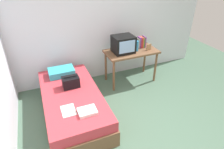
{
  "coord_description": "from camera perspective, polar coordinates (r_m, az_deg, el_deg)",
  "views": [
    {
      "loc": [
        -1.34,
        -1.96,
        2.48
      ],
      "look_at": [
        -0.14,
        0.97,
        0.59
      ],
      "focal_mm": 30.67,
      "sensor_mm": 36.0,
      "label": 1
    }
  ],
  "objects": [
    {
      "name": "ground_plane",
      "position": [
        3.43,
        8.64,
        -15.84
      ],
      "size": [
        8.0,
        8.0,
        0.0
      ],
      "primitive_type": "plane",
      "color": "#4C6B56"
    },
    {
      "name": "wall_back",
      "position": [
        4.34,
        -3.61,
        15.08
      ],
      "size": [
        5.2,
        0.1,
        2.6
      ],
      "primitive_type": "cube",
      "color": "silver",
      "rests_on": "ground"
    },
    {
      "name": "bed",
      "position": [
        3.59,
        -11.69,
        -8.48
      ],
      "size": [
        1.0,
        2.0,
        0.48
      ],
      "color": "brown",
      "rests_on": "ground"
    },
    {
      "name": "desk",
      "position": [
        4.31,
        5.73,
        5.86
      ],
      "size": [
        1.16,
        0.6,
        0.76
      ],
      "color": "brown",
      "rests_on": "ground"
    },
    {
      "name": "tv",
      "position": [
        4.13,
        3.37,
        9.02
      ],
      "size": [
        0.44,
        0.39,
        0.36
      ],
      "color": "black",
      "rests_on": "desk"
    },
    {
      "name": "water_bottle",
      "position": [
        4.23,
        7.46,
        8.42
      ],
      "size": [
        0.07,
        0.07,
        0.23
      ],
      "primitive_type": "cylinder",
      "color": "#3399DB",
      "rests_on": "desk"
    },
    {
      "name": "book_row",
      "position": [
        4.45,
        8.59,
        9.52
      ],
      "size": [
        0.19,
        0.17,
        0.25
      ],
      "color": "gray",
      "rests_on": "desk"
    },
    {
      "name": "picture_frame",
      "position": [
        4.34,
        10.92,
        8.04
      ],
      "size": [
        0.11,
        0.02,
        0.14
      ],
      "primitive_type": "cube",
      "color": "#9E754C",
      "rests_on": "desk"
    },
    {
      "name": "pillow",
      "position": [
        3.98,
        -14.83,
        0.76
      ],
      "size": [
        0.5,
        0.34,
        0.13
      ],
      "primitive_type": "cube",
      "color": "#33A8B7",
      "rests_on": "bed"
    },
    {
      "name": "handbag",
      "position": [
        3.55,
        -12.2,
        -2.19
      ],
      "size": [
        0.3,
        0.2,
        0.22
      ],
      "color": "black",
      "rests_on": "bed"
    },
    {
      "name": "magazine",
      "position": [
        3.08,
        -12.89,
        -10.39
      ],
      "size": [
        0.21,
        0.29,
        0.01
      ],
      "primitive_type": "cube",
      "color": "white",
      "rests_on": "bed"
    },
    {
      "name": "remote_dark",
      "position": [
        3.04,
        -7.27,
        -10.26
      ],
      "size": [
        0.04,
        0.16,
        0.02
      ],
      "primitive_type": "cube",
      "color": "black",
      "rests_on": "bed"
    },
    {
      "name": "folded_towel",
      "position": [
        2.98,
        -7.37,
        -10.78
      ],
      "size": [
        0.28,
        0.22,
        0.05
      ],
      "primitive_type": "cube",
      "color": "white",
      "rests_on": "bed"
    }
  ]
}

